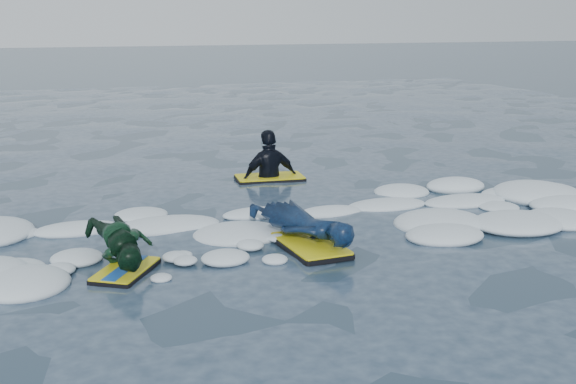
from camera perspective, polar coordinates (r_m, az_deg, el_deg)
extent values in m
plane|color=#1A3340|center=(8.55, -4.19, -5.04)|extent=(120.00, 120.00, 0.00)
cube|color=black|center=(8.74, 1.79, -4.31)|extent=(0.74, 1.22, 0.06)
cube|color=yellow|center=(8.73, 1.79, -4.06)|extent=(0.72, 1.20, 0.02)
imported|color=#0B264D|center=(8.90, 1.26, -2.49)|extent=(1.17, 1.87, 0.42)
cube|color=black|center=(8.13, -12.71, -6.12)|extent=(0.87, 1.01, 0.04)
cube|color=yellow|center=(8.12, -12.72, -5.92)|extent=(0.85, 0.98, 0.02)
cube|color=blue|center=(8.12, -12.73, -5.85)|extent=(0.57, 0.80, 0.01)
imported|color=#0F371D|center=(8.24, -12.94, -4.03)|extent=(0.77, 1.38, 0.50)
cube|color=black|center=(12.33, -1.45, 1.06)|extent=(1.20, 0.72, 0.06)
cube|color=yellow|center=(12.32, -1.45, 1.24)|extent=(1.17, 0.69, 0.02)
imported|color=black|center=(12.33, -1.45, 0.96)|extent=(1.06, 0.54, 1.73)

